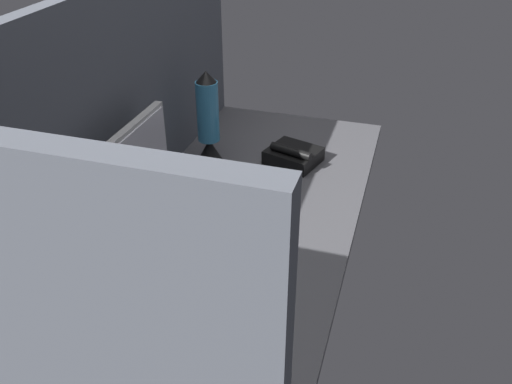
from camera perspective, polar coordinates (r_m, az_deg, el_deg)
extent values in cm
cube|color=#515156|center=(179.12, -2.62, -3.49)|extent=(180.00, 80.00, 3.00)
cube|color=#565B66|center=(175.58, -14.70, 8.82)|extent=(180.00, 5.00, 72.51)
cube|color=#565B66|center=(96.79, -21.05, -13.98)|extent=(5.00, 80.00, 72.51)
cylinder|color=black|center=(177.63, -11.41, -3.58)|extent=(18.00, 18.00, 1.80)
cylinder|color=black|center=(174.05, -11.63, -1.86)|extent=(3.20, 3.20, 11.00)
cube|color=#B7B7B7|center=(165.49, -12.59, 3.27)|extent=(35.65, 2.40, 24.32)
cube|color=silver|center=(164.85, -12.16, 3.21)|extent=(33.25, 0.60, 21.92)
cube|color=#262628|center=(166.41, -2.61, -5.58)|extent=(38.29, 17.33, 2.00)
ellipsoid|color=silver|center=(187.99, 0.83, -0.38)|extent=(7.71, 10.65, 3.40)
cylinder|color=#B2B2B7|center=(143.22, -4.15, -10.50)|extent=(6.47, 6.47, 11.78)
cone|color=black|center=(209.83, -4.94, 4.32)|extent=(11.54, 11.54, 10.49)
cylinder|color=#3F99CC|center=(202.58, -5.16, 8.52)|extent=(8.39, 8.39, 23.09)
cone|color=black|center=(197.55, -5.36, 12.15)|extent=(7.56, 7.56, 4.20)
cube|color=black|center=(211.64, 4.00, 3.87)|extent=(21.73, 23.07, 5.60)
cylinder|color=black|center=(205.55, 3.74, 4.36)|extent=(7.96, 17.30, 3.20)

